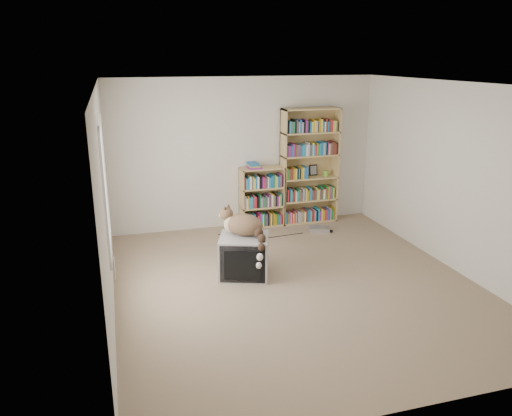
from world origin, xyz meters
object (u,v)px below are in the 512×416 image
object	(u,v)px
bookcase_short	(262,199)
dvd_player	(320,229)
bookcase_tall	(309,169)
cat	(246,229)
crt_tv	(244,256)

from	to	relation	value
bookcase_short	dvd_player	bearing A→B (deg)	-34.21
bookcase_tall	cat	bearing A→B (deg)	-130.62
crt_tv	dvd_player	xyz separation A→B (m)	(1.66, 1.34, -0.24)
bookcase_tall	dvd_player	distance (m)	1.07
cat	dvd_player	size ratio (longest dim) A/B	2.64
dvd_player	crt_tv	bearing A→B (deg)	-121.18
crt_tv	bookcase_short	size ratio (longest dim) A/B	0.76
bookcase_tall	dvd_player	xyz separation A→B (m)	(-0.01, -0.57, -0.90)
crt_tv	cat	xyz separation A→B (m)	(0.03, -0.00, 0.38)
crt_tv	dvd_player	world-z (taller)	crt_tv
crt_tv	bookcase_tall	bearing A→B (deg)	67.62
dvd_player	cat	bearing A→B (deg)	-120.63
crt_tv	bookcase_tall	size ratio (longest dim) A/B	0.39
crt_tv	bookcase_tall	xyz separation A→B (m)	(1.67, 1.91, 0.66)
bookcase_tall	dvd_player	world-z (taller)	bookcase_tall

